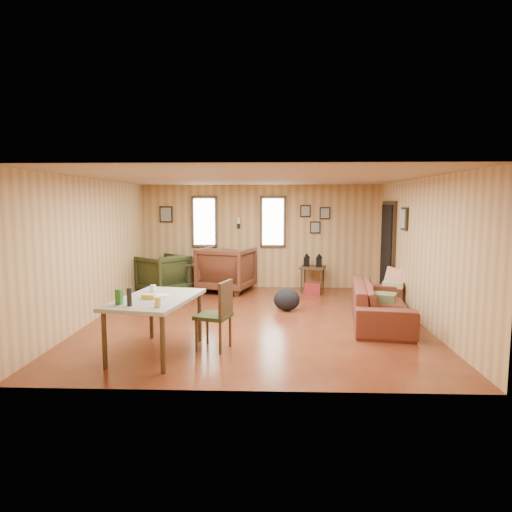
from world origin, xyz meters
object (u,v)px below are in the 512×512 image
at_px(end_table, 200,271).
at_px(recliner_brown, 227,267).
at_px(recliner_green, 163,272).
at_px(side_table, 313,265).
at_px(sofa, 381,297).
at_px(dining_table, 155,303).

bearing_deg(end_table, recliner_brown, -10.55).
height_order(recliner_brown, recliner_green, recliner_brown).
bearing_deg(side_table, sofa, -71.72).
xyz_separation_m(sofa, end_table, (-3.45, 2.71, -0.00)).
xyz_separation_m(side_table, dining_table, (-2.45, -4.42, 0.10)).
relative_size(side_table, dining_table, 0.53).
distance_m(sofa, recliner_brown, 3.85).
bearing_deg(side_table, recliner_green, -174.56).
distance_m(recliner_brown, end_table, 0.63).
bearing_deg(recliner_green, side_table, 133.32).
distance_m(end_table, dining_table, 4.41).
distance_m(recliner_brown, side_table, 1.94).
bearing_deg(recliner_green, dining_table, 50.22).
bearing_deg(sofa, side_table, 26.84).
height_order(sofa, end_table, sofa).
distance_m(sofa, dining_table, 3.76).
relative_size(end_table, dining_table, 0.48).
bearing_deg(end_table, side_table, 0.29).
distance_m(sofa, recliner_green, 4.88).
relative_size(recliner_green, dining_table, 0.58).
height_order(sofa, recliner_brown, recliner_brown).
xyz_separation_m(end_table, side_table, (2.55, 0.01, 0.15)).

